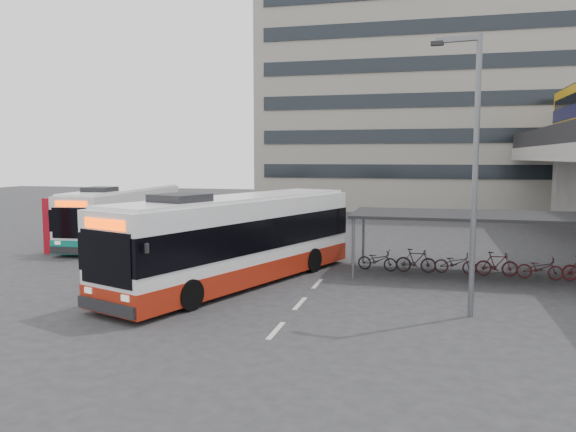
% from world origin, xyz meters
% --- Properties ---
extents(ground, '(120.00, 120.00, 0.00)m').
position_xyz_m(ground, '(0.00, 0.00, 0.00)').
color(ground, '#28282B').
rests_on(ground, ground).
extents(bike_shelter, '(10.00, 4.00, 2.54)m').
position_xyz_m(bike_shelter, '(8.47, 3.00, 1.44)').
color(bike_shelter, '#595B60').
rests_on(bike_shelter, ground).
extents(office_block, '(30.00, 15.00, 25.00)m').
position_xyz_m(office_block, '(6.00, 36.00, 12.50)').
color(office_block, gray).
rests_on(office_block, ground).
extents(road_markings, '(0.15, 7.60, 0.01)m').
position_xyz_m(road_markings, '(2.50, -3.00, 0.01)').
color(road_markings, beige).
rests_on(road_markings, ground).
extents(bus_main, '(6.73, 12.30, 3.59)m').
position_xyz_m(bus_main, '(-0.46, -0.61, 1.67)').
color(bus_main, white).
rests_on(bus_main, ground).
extents(bus_teal, '(3.24, 11.20, 3.27)m').
position_xyz_m(bus_teal, '(-10.30, 7.99, 1.52)').
color(bus_teal, white).
rests_on(bus_teal, ground).
extents(pedestrian, '(0.72, 0.82, 1.88)m').
position_xyz_m(pedestrian, '(-5.95, 4.59, 0.94)').
color(pedestrian, black).
rests_on(pedestrian, ground).
extents(lamp_post, '(1.47, 0.39, 8.37)m').
position_xyz_m(lamp_post, '(7.75, -3.19, 4.77)').
color(lamp_post, '#595B60').
rests_on(lamp_post, ground).
extents(sign_totem_mid, '(0.60, 0.26, 2.79)m').
position_xyz_m(sign_totem_mid, '(-11.80, 3.31, 1.44)').
color(sign_totem_mid, maroon).
rests_on(sign_totem_mid, ground).
extents(sign_totem_north, '(0.51, 0.25, 2.37)m').
position_xyz_m(sign_totem_north, '(-12.38, 7.59, 1.22)').
color(sign_totem_north, maroon).
rests_on(sign_totem_north, ground).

